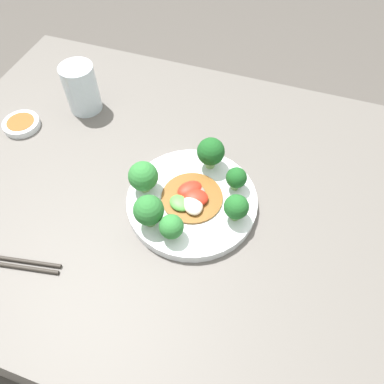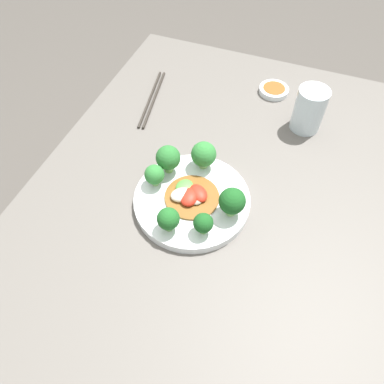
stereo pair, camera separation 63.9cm
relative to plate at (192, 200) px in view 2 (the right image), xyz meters
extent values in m
plane|color=#4C4742|center=(0.01, 0.02, -0.78)|extent=(8.00, 8.00, 0.00)
cube|color=#5B5651|center=(0.01, 0.02, -0.39)|extent=(1.20, 0.79, 0.77)
cylinder|color=silver|center=(0.00, 0.00, 0.00)|extent=(0.25, 0.25, 0.02)
cylinder|color=#70A356|center=(0.09, -0.02, 0.02)|extent=(0.02, 0.02, 0.02)
sphere|color=#1E5B23|center=(0.09, -0.02, 0.05)|extent=(0.05, 0.05, 0.05)
cylinder|color=#89B76B|center=(0.01, 0.09, 0.02)|extent=(0.02, 0.02, 0.02)
sphere|color=#19511E|center=(0.01, 0.09, 0.05)|extent=(0.05, 0.05, 0.05)
cylinder|color=#89B76B|center=(-0.01, -0.09, 0.02)|extent=(0.02, 0.02, 0.01)
sphere|color=#2D7533|center=(-0.01, -0.09, 0.04)|extent=(0.04, 0.04, 0.04)
cylinder|color=#70A356|center=(0.07, 0.05, 0.02)|extent=(0.01, 0.01, 0.02)
sphere|color=#19511E|center=(0.07, 0.05, 0.04)|extent=(0.04, 0.04, 0.04)
cylinder|color=#89B76B|center=(-0.09, -0.01, 0.02)|extent=(0.02, 0.02, 0.02)
sphere|color=#2D7533|center=(-0.09, -0.01, 0.05)|extent=(0.06, 0.06, 0.06)
cylinder|color=#7AAD5B|center=(-0.05, -0.08, 0.02)|extent=(0.02, 0.02, 0.02)
sphere|color=#286B2D|center=(-0.05, -0.08, 0.05)|extent=(0.05, 0.05, 0.05)
cylinder|color=brown|center=(0.00, 0.00, 0.01)|extent=(0.12, 0.12, 0.00)
ellipsoid|color=#4C933D|center=(-0.02, -0.02, 0.02)|extent=(0.05, 0.05, 0.01)
ellipsoid|color=beige|center=(0.01, -0.02, 0.02)|extent=(0.06, 0.06, 0.02)
ellipsoid|color=red|center=(-0.01, 0.01, 0.02)|extent=(0.06, 0.06, 0.02)
ellipsoid|color=red|center=(0.00, 0.00, 0.02)|extent=(0.05, 0.04, 0.02)
ellipsoid|color=gray|center=(0.00, 0.00, 0.02)|extent=(0.06, 0.07, 0.01)
cylinder|color=silver|center=(-0.33, 0.18, 0.05)|extent=(0.08, 0.08, 0.11)
cylinder|color=#2D2823|center=(-0.29, -0.23, -0.01)|extent=(0.23, 0.05, 0.01)
cylinder|color=#2D2823|center=(-0.29, -0.22, -0.01)|extent=(0.23, 0.05, 0.01)
cylinder|color=silver|center=(-0.44, 0.08, 0.00)|extent=(0.08, 0.08, 0.01)
cylinder|color=brown|center=(-0.44, 0.08, 0.00)|extent=(0.06, 0.06, 0.00)
camera|label=1|loc=(0.13, -0.39, 0.59)|focal=35.00mm
camera|label=2|loc=(0.44, 0.17, 0.65)|focal=35.00mm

